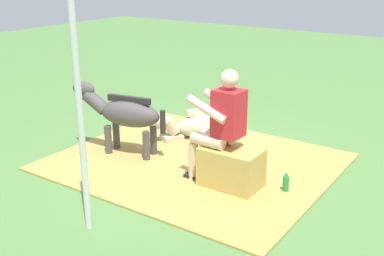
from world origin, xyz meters
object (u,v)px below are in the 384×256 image
pony_standing (124,113)px  soda_bottle (286,183)px  person_seated (220,122)px  tent_pole_left (79,101)px  pony_lying (200,124)px  hay_bale (231,168)px

pony_standing → soda_bottle: size_ratio=5.37×
pony_standing → soda_bottle: (-2.21, -0.15, -0.44)m
person_seated → tent_pole_left: bearing=71.4°
soda_bottle → pony_standing: bearing=4.0°
soda_bottle → tent_pole_left: tent_pole_left is taller
person_seated → pony_lying: (1.02, -1.16, -0.55)m
soda_bottle → hay_bale: bearing=21.0°
hay_bale → pony_standing: (1.64, -0.07, 0.33)m
hay_bale → person_seated: person_seated is taller
hay_bale → soda_bottle: bearing=-159.0°
person_seated → pony_standing: bearing=-2.4°
hay_bale → person_seated: 0.53m
tent_pole_left → hay_bale: bearing=-114.0°
person_seated → soda_bottle: 0.98m
pony_standing → pony_lying: 1.24m
pony_standing → soda_bottle: pony_standing is taller
hay_bale → tent_pole_left: bearing=66.0°
pony_standing → soda_bottle: bearing=-176.0°
tent_pole_left → person_seated: bearing=-108.6°
person_seated → soda_bottle: person_seated is taller
pony_standing → pony_lying: (-0.45, -1.10, -0.37)m
pony_standing → pony_lying: pony_standing is taller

